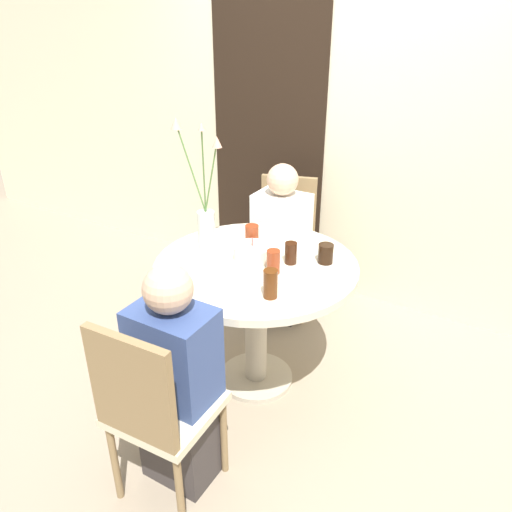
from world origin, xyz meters
The scene contains 16 objects.
ground_plane centered at (0.00, 0.00, 0.00)m, with size 16.00×16.00×0.00m, color gray.
wall_back centered at (0.00, 1.24, 1.30)m, with size 8.00×0.05×2.60m.
doorway_panel centered at (-0.61, 1.21, 1.02)m, with size 0.90×0.01×2.05m.
dining_table centered at (0.00, 0.00, 0.62)m, with size 1.06×1.06×0.77m.
chair_right_flank centered at (-0.26, 0.84, 0.53)m, with size 0.50×0.50×0.93m.
chair_near_front centered at (0.04, -0.88, 0.53)m, with size 0.42×0.42×0.93m.
birthday_cake centered at (-0.03, 0.02, 0.81)m, with size 0.19×0.19×0.13m.
flower_vase centered at (-0.34, 0.03, 0.98)m, with size 0.28×0.13×0.70m.
side_plate centered at (0.02, -0.22, 0.77)m, with size 0.19×0.19×0.01m.
drink_glass_0 centered at (-0.12, 0.16, 0.83)m, with size 0.08×0.08×0.13m.
drink_glass_1 centered at (0.31, 0.19, 0.82)m, with size 0.08×0.08×0.10m.
drink_glass_2 centered at (0.13, -0.05, 0.83)m, with size 0.07×0.07×0.12m.
drink_glass_3 centered at (0.23, -0.26, 0.84)m, with size 0.07×0.07×0.14m.
drink_glass_4 centered at (0.15, 0.09, 0.83)m, with size 0.06×0.06×0.11m.
person_guest centered at (-0.21, 0.69, 0.51)m, with size 0.34×0.24×1.09m.
person_woman centered at (0.03, -0.72, 0.51)m, with size 0.34×0.24×1.09m.
Camera 1 is at (1.16, -1.98, 1.96)m, focal length 35.00 mm.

